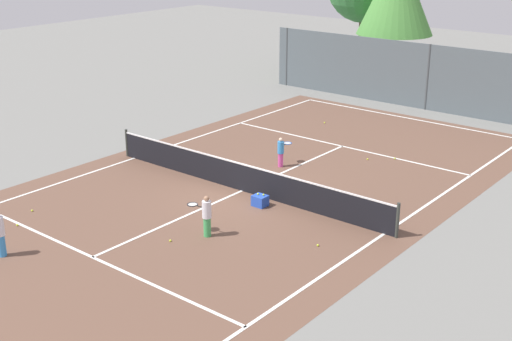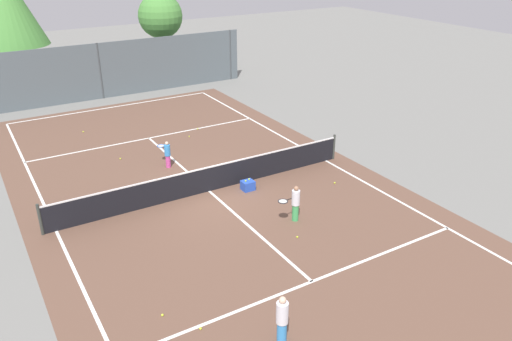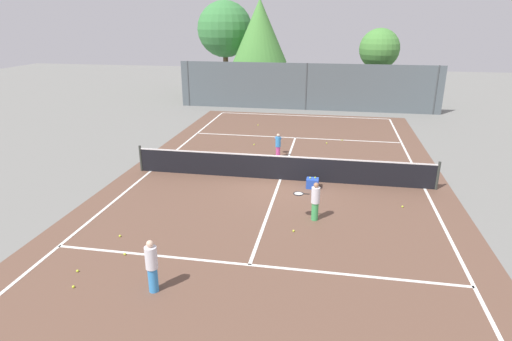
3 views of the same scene
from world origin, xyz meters
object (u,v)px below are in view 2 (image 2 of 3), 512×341
object	(u,v)px
tennis_ball_10	(335,183)
tennis_ball_0	(229,183)
ball_crate	(248,185)
tennis_ball_8	(162,315)
player_1	(282,320)
tennis_ball_7	(198,129)
tennis_ball_3	(297,237)
tennis_ball_5	(120,159)
tennis_ball_9	(83,132)
player_2	(295,203)
tennis_ball_1	(189,136)
tennis_ball_2	(201,328)
player_0	(167,154)

from	to	relation	value
tennis_ball_10	tennis_ball_0	bearing A→B (deg)	149.08
ball_crate	tennis_ball_8	world-z (taller)	ball_crate
player_1	tennis_ball_7	bearing A→B (deg)	72.46
tennis_ball_3	tennis_ball_5	world-z (taller)	same
tennis_ball_3	tennis_ball_8	distance (m)	5.16
ball_crate	tennis_ball_10	distance (m)	3.39
ball_crate	tennis_ball_9	world-z (taller)	ball_crate
tennis_ball_7	tennis_ball_10	distance (m)	8.44
player_2	tennis_ball_10	world-z (taller)	player_2
player_1	tennis_ball_7	distance (m)	14.90
tennis_ball_10	tennis_ball_8	bearing A→B (deg)	-156.65
tennis_ball_5	tennis_ball_9	distance (m)	4.19
ball_crate	tennis_ball_1	xyz separation A→B (m)	(0.38, 6.19, -0.15)
ball_crate	tennis_ball_5	world-z (taller)	ball_crate
tennis_ball_2	tennis_ball_3	xyz separation A→B (m)	(4.39, 2.16, 0.00)
player_0	tennis_ball_2	world-z (taller)	player_0
player_1	tennis_ball_5	xyz separation A→B (m)	(0.08, 12.54, -0.65)
tennis_ball_3	tennis_ball_7	world-z (taller)	same
tennis_ball_8	tennis_ball_5	bearing A→B (deg)	78.26
player_1	player_2	world-z (taller)	player_1
player_1	ball_crate	xyz separation A→B (m)	(3.31, 7.26, -0.51)
player_2	tennis_ball_1	distance (m)	8.98
tennis_ball_0	tennis_ball_1	distance (m)	5.43
player_0	tennis_ball_7	distance (m)	4.57
tennis_ball_0	tennis_ball_1	world-z (taller)	same
player_1	player_0	bearing A→B (deg)	81.90
tennis_ball_1	tennis_ball_9	distance (m)	5.27
tennis_ball_0	tennis_ball_8	bearing A→B (deg)	-130.96
tennis_ball_1	tennis_ball_2	distance (m)	13.11
ball_crate	tennis_ball_7	bearing A→B (deg)	80.40
player_2	tennis_ball_3	xyz separation A→B (m)	(-0.55, -0.95, -0.63)
player_1	tennis_ball_0	distance (m)	8.62
tennis_ball_8	player_0	bearing A→B (deg)	67.01
tennis_ball_3	tennis_ball_10	distance (m)	4.25
player_0	player_2	world-z (taller)	player_2
tennis_ball_8	tennis_ball_10	distance (m)	9.25
tennis_ball_3	tennis_ball_10	world-z (taller)	same
player_0	tennis_ball_3	distance (m)	7.36
tennis_ball_3	tennis_ball_5	distance (m)	9.44
tennis_ball_2	tennis_ball_5	distance (m)	11.26
player_2	tennis_ball_0	bearing A→B (deg)	98.93
player_0	tennis_ball_3	size ratio (longest dim) A/B	17.23
tennis_ball_7	player_0	bearing A→B (deg)	-130.64
tennis_ball_7	ball_crate	bearing A→B (deg)	-99.60
player_1	player_2	xyz separation A→B (m)	(3.51, 4.50, -0.02)
tennis_ball_7	tennis_ball_9	distance (m)	5.54
tennis_ball_0	tennis_ball_3	distance (m)	4.52
ball_crate	tennis_ball_7	world-z (taller)	ball_crate
tennis_ball_2	tennis_ball_7	size ratio (longest dim) A/B	1.00
tennis_ball_1	tennis_ball_3	size ratio (longest dim) A/B	1.00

